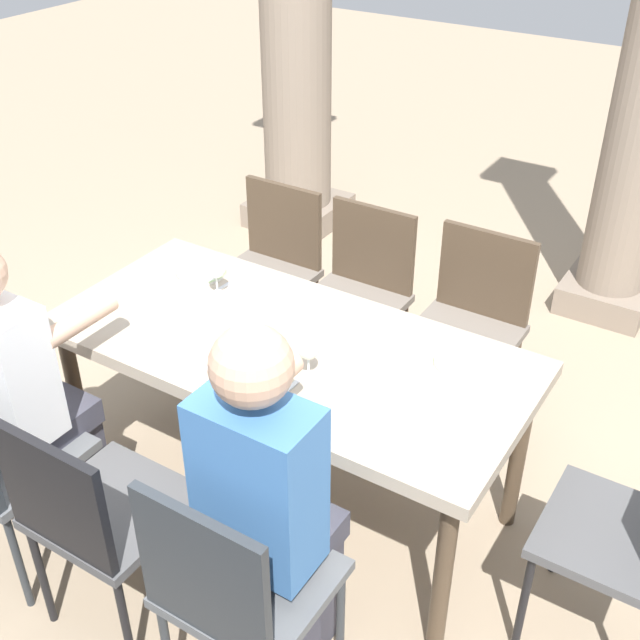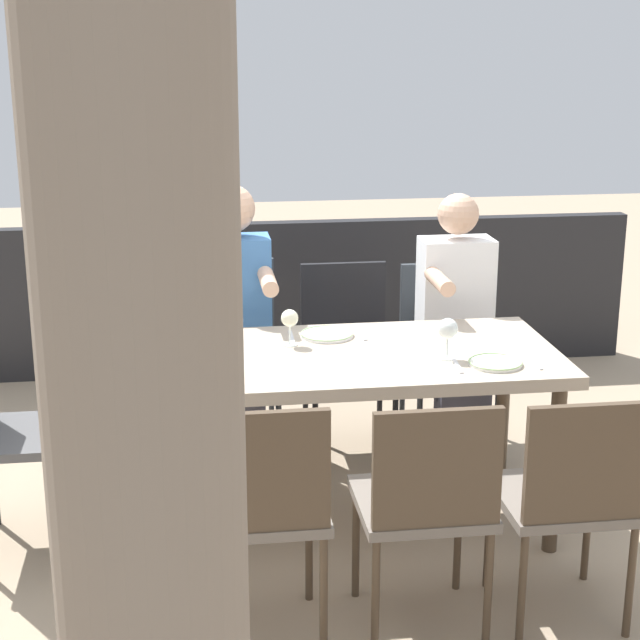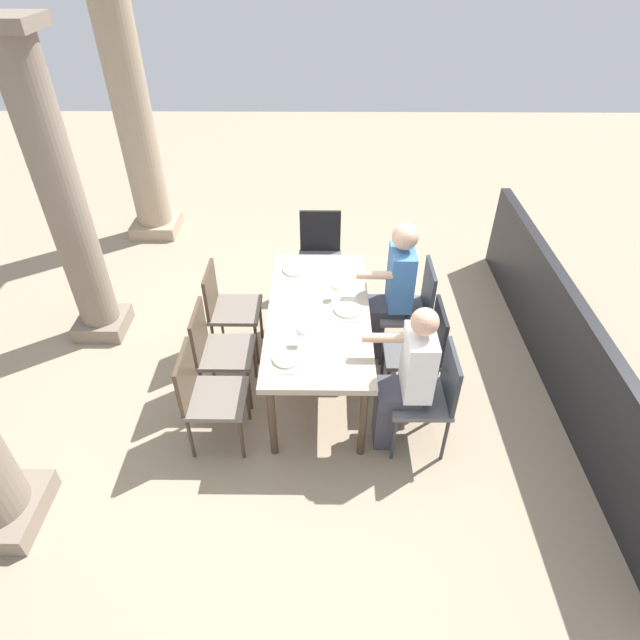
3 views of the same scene
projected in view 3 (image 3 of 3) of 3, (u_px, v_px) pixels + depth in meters
ground_plane at (319, 378)px, 4.66m from camera, size 16.00×16.00×0.00m
dining_table at (319, 318)px, 4.24m from camera, size 1.77×0.82×0.75m
chair_west_north at (205, 392)px, 3.83m from camera, size 0.44×0.44×0.86m
chair_west_south at (431, 392)px, 3.81m from camera, size 0.44×0.44×0.88m
chair_mid_north at (216, 347)px, 4.22m from camera, size 0.44×0.44×0.87m
chair_mid_south at (421, 346)px, 4.19m from camera, size 0.44×0.44×0.90m
chair_east_north at (226, 305)px, 4.64m from camera, size 0.44×0.44×0.89m
chair_east_south at (413, 305)px, 4.62m from camera, size 0.44×0.44×0.93m
chair_head_east at (320, 251)px, 5.36m from camera, size 0.44×0.44×0.94m
diner_woman_green at (392, 289)px, 4.51m from camera, size 0.34×0.50×1.33m
diner_man_white at (407, 376)px, 3.72m from camera, size 0.35×0.49×1.27m
stone_column_centre at (65, 205)px, 4.38m from camera, size 0.46×0.46×2.75m
stone_column_far at (134, 118)px, 5.95m from camera, size 0.56×0.56×2.95m
patio_railing at (562, 342)px, 4.37m from camera, size 4.17×0.10×0.90m
plate_0 at (287, 358)px, 3.74m from camera, size 0.21×0.21×0.02m
wine_glass_0 at (301, 332)px, 3.80m from camera, size 0.08×0.08×0.16m
fork_0 at (285, 374)px, 3.62m from camera, size 0.03×0.17×0.01m
spoon_0 at (288, 345)px, 3.86m from camera, size 0.03×0.17×0.01m
plate_1 at (348, 310)px, 4.20m from camera, size 0.22×0.22×0.02m
wine_glass_1 at (335, 287)px, 4.27m from camera, size 0.07×0.07×0.15m
fork_1 at (348, 322)px, 4.09m from camera, size 0.02×0.17×0.01m
spoon_1 at (347, 299)px, 4.32m from camera, size 0.02×0.17×0.01m
plate_2 at (296, 269)px, 4.68m from camera, size 0.24×0.24×0.02m
fork_2 at (295, 279)px, 4.56m from camera, size 0.03×0.17×0.01m
spoon_2 at (297, 261)px, 4.80m from camera, size 0.02×0.17×0.01m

